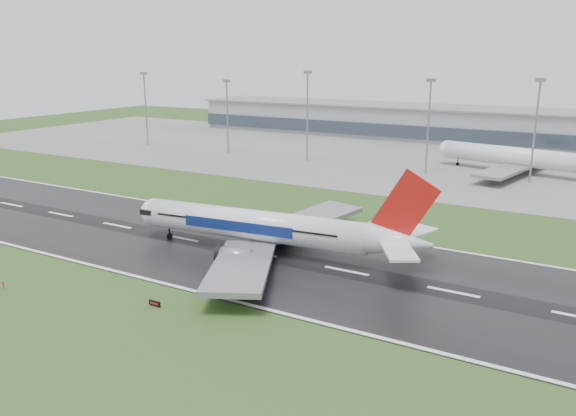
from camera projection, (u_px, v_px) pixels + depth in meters
The scene contains 12 objects.
ground at pixel (182, 239), 126.60m from camera, with size 520.00×520.00×0.00m, color #274519.
runway at pixel (182, 238), 126.59m from camera, with size 400.00×45.00×0.10m, color black.
apron at pixel (382, 156), 231.41m from camera, with size 400.00×130.00×0.08m, color slate.
terminal at pixel (426, 123), 279.80m from camera, with size 240.00×36.00×15.00m, color gray.
main_airliner at pixel (273, 209), 114.39m from camera, with size 64.11×61.06×18.93m, color silver, non-canonical shape.
parked_airliner at pixel (520, 147), 194.84m from camera, with size 62.11×57.83×18.21m, color silver, non-canonical shape.
runway_sign at pixel (155, 304), 92.15m from camera, with size 2.30×0.26×1.04m, color black, non-canonical shape.
floodmast_0 at pixel (146, 110), 256.20m from camera, with size 0.64×0.64×31.35m, color gray.
floodmast_1 at pixel (227, 118), 234.94m from camera, with size 0.64×0.64×29.00m, color gray.
floodmast_2 at pixel (307, 118), 216.50m from camera, with size 0.64×0.64×32.99m, color gray.
floodmast_3 at pixel (428, 128), 194.34m from camera, with size 0.64×0.64×30.93m, color gray.
floodmast_4 at pixel (535, 134), 178.02m from camera, with size 0.64×0.64×31.64m, color gray.
Camera 1 is at (80.34, -92.90, 39.33)m, focal length 35.48 mm.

